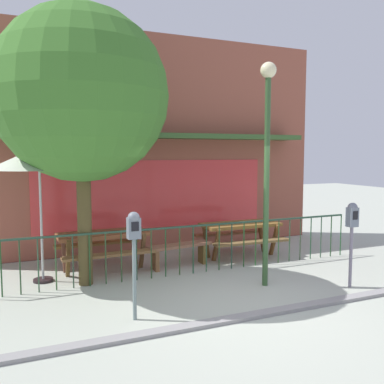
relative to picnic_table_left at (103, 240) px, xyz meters
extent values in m
plane|color=#A9AFA0|center=(1.58, -2.90, -0.61)|extent=(40.00, 40.00, 0.00)
cube|color=brown|center=(1.58, 1.62, -0.61)|extent=(8.91, 0.54, 0.01)
cube|color=#974E3D|center=(1.58, 1.62, 2.01)|extent=(8.91, 0.50, 5.24)
cube|color=#D83838|center=(1.58, 1.36, 0.74)|extent=(5.79, 0.02, 1.70)
cube|color=#355828|center=(1.58, 1.00, 2.17)|extent=(7.58, 0.72, 0.12)
cube|color=#234130|center=(1.58, -0.94, 0.34)|extent=(7.49, 0.04, 0.04)
cylinder|color=#1B431F|center=(-1.87, -0.94, -0.14)|extent=(0.02, 0.02, 0.95)
cylinder|color=#213F21|center=(-1.58, -0.94, -0.14)|extent=(0.02, 0.02, 0.95)
cylinder|color=#2A4A31|center=(-1.30, -0.94, -0.14)|extent=(0.02, 0.02, 0.95)
cylinder|color=#2B5029|center=(-1.01, -0.94, -0.14)|extent=(0.02, 0.02, 0.95)
cylinder|color=#29402D|center=(-0.72, -0.94, -0.14)|extent=(0.02, 0.02, 0.95)
cylinder|color=#204721|center=(-0.43, -0.94, -0.14)|extent=(0.02, 0.02, 0.95)
cylinder|color=#294927|center=(-0.14, -0.94, -0.14)|extent=(0.02, 0.02, 0.95)
cylinder|color=#274524|center=(0.14, -0.94, -0.14)|extent=(0.02, 0.02, 0.95)
cylinder|color=#21402D|center=(0.43, -0.94, -0.14)|extent=(0.02, 0.02, 0.95)
cylinder|color=#2A4826|center=(0.72, -0.94, -0.14)|extent=(0.02, 0.02, 0.95)
cylinder|color=#1C4922|center=(1.01, -0.94, -0.14)|extent=(0.02, 0.02, 0.95)
cylinder|color=#2B4B21|center=(1.30, -0.94, -0.14)|extent=(0.02, 0.02, 0.95)
cylinder|color=#19492B|center=(1.58, -0.94, -0.14)|extent=(0.02, 0.02, 0.95)
cylinder|color=#265031|center=(1.87, -0.94, -0.14)|extent=(0.02, 0.02, 0.95)
cylinder|color=#264F28|center=(2.16, -0.94, -0.14)|extent=(0.02, 0.02, 0.95)
cylinder|color=#1D4230|center=(2.45, -0.94, -0.14)|extent=(0.02, 0.02, 0.95)
cylinder|color=#204E22|center=(2.74, -0.94, -0.14)|extent=(0.02, 0.02, 0.95)
cylinder|color=#204F21|center=(3.02, -0.94, -0.14)|extent=(0.02, 0.02, 0.95)
cylinder|color=#2C4F30|center=(3.31, -0.94, -0.14)|extent=(0.02, 0.02, 0.95)
cylinder|color=#234924|center=(3.60, -0.94, -0.14)|extent=(0.02, 0.02, 0.95)
cylinder|color=#26492C|center=(3.89, -0.94, -0.14)|extent=(0.02, 0.02, 0.95)
cylinder|color=#2C4028|center=(4.18, -0.94, -0.14)|extent=(0.02, 0.02, 0.95)
cylinder|color=#1E4A2B|center=(4.46, -0.94, -0.14)|extent=(0.02, 0.02, 0.95)
cylinder|color=#294932|center=(4.75, -0.94, -0.14)|extent=(0.02, 0.02, 0.95)
cylinder|color=#1C4120|center=(5.04, -0.94, -0.14)|extent=(0.02, 0.02, 0.95)
cylinder|color=#1A4C22|center=(5.33, -0.94, -0.14)|extent=(0.02, 0.02, 0.95)
cube|color=brown|center=(0.00, 0.00, 0.13)|extent=(1.82, 0.82, 0.07)
cube|color=brown|center=(0.02, -0.55, -0.17)|extent=(1.81, 0.32, 0.05)
cube|color=brown|center=(-0.02, 0.55, -0.17)|extent=(1.81, 0.32, 0.05)
cube|color=brown|center=(-0.73, -0.30, -0.24)|extent=(0.08, 0.35, 0.78)
cube|color=brown|center=(-0.75, 0.26, -0.24)|extent=(0.08, 0.35, 0.78)
cube|color=brown|center=(0.75, -0.26, -0.24)|extent=(0.08, 0.35, 0.78)
cube|color=brown|center=(0.73, 0.30, -0.24)|extent=(0.08, 0.35, 0.78)
cube|color=brown|center=(3.13, -0.10, 0.13)|extent=(1.82, 0.80, 0.07)
cube|color=brown|center=(3.12, -0.65, -0.17)|extent=(1.81, 0.30, 0.05)
cube|color=brown|center=(3.14, 0.45, -0.17)|extent=(1.81, 0.30, 0.05)
cube|color=brown|center=(2.38, -0.37, -0.24)|extent=(0.08, 0.35, 0.78)
cube|color=brown|center=(2.40, 0.19, -0.24)|extent=(0.08, 0.35, 0.78)
cube|color=brown|center=(3.86, -0.40, -0.24)|extent=(0.08, 0.35, 0.78)
cube|color=brown|center=(3.87, 0.16, -0.24)|extent=(0.08, 0.35, 0.78)
cylinder|color=black|center=(-1.19, -0.32, -0.59)|extent=(0.36, 0.36, 0.05)
cylinder|color=#B7B8B7|center=(-1.19, -0.32, 0.61)|extent=(0.04, 0.04, 2.45)
cone|color=beige|center=(-1.19, -0.32, 1.68)|extent=(1.76, 1.76, 0.41)
cube|color=brown|center=(1.52, -0.38, -0.16)|extent=(1.43, 0.50, 0.06)
cube|color=brown|center=(0.96, -0.45, -0.39)|extent=(0.08, 0.29, 0.45)
cube|color=brown|center=(2.07, -0.31, -0.39)|extent=(0.08, 0.29, 0.45)
cylinder|color=slate|center=(3.81, -2.82, -0.07)|extent=(0.06, 0.06, 1.09)
cube|color=slate|center=(3.81, -2.82, 0.65)|extent=(0.18, 0.14, 0.34)
sphere|color=slate|center=(3.81, -2.82, 0.82)|extent=(0.17, 0.17, 0.17)
cube|color=black|center=(3.81, -2.90, 0.69)|extent=(0.11, 0.01, 0.15)
cylinder|color=slate|center=(-0.10, -2.74, -0.02)|extent=(0.06, 0.06, 1.18)
cube|color=slate|center=(-0.10, -2.74, 0.72)|extent=(0.18, 0.14, 0.30)
sphere|color=slate|center=(-0.10, -2.74, 0.87)|extent=(0.17, 0.17, 0.17)
cube|color=black|center=(-0.10, -2.81, 0.75)|extent=(0.11, 0.01, 0.13)
cylinder|color=#4D4022|center=(-0.48, -0.81, 0.67)|extent=(0.25, 0.25, 2.55)
sphere|color=#3B7029|center=(-0.48, -0.81, 2.79)|extent=(3.06, 3.06, 3.06)
cylinder|color=#31512B|center=(2.48, -2.14, 1.23)|extent=(0.10, 0.10, 3.68)
sphere|color=beige|center=(2.48, -2.14, 3.19)|extent=(0.28, 0.28, 0.28)
cube|color=gray|center=(1.58, -3.33, -0.61)|extent=(12.48, 0.20, 0.11)
camera|label=1|loc=(-1.65, -8.40, 1.78)|focal=39.23mm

